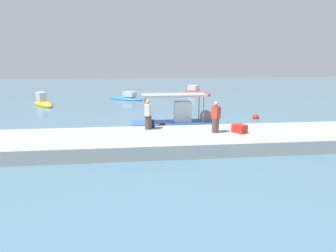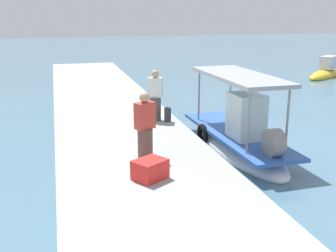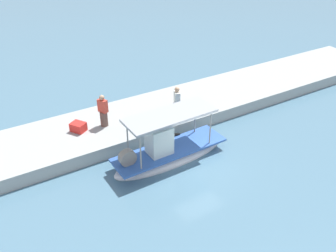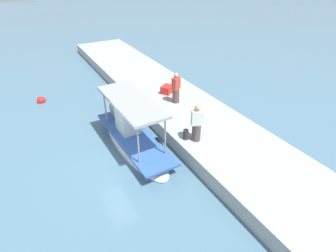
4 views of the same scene
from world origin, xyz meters
name	(u,v)px [view 1 (image 1 of 4)]	position (x,y,z in m)	size (l,w,h in m)	color
ground_plane	(160,128)	(0.00, 0.00, 0.00)	(120.00, 120.00, 0.00)	slate
dock_quay	(166,141)	(0.00, -4.38, 0.36)	(36.00, 4.27, 0.71)	#A4AAA7
main_fishing_boat	(175,124)	(1.02, -0.75, 0.45)	(6.02, 1.85, 2.86)	white
fisherman_near_bollard	(148,116)	(-0.91, -3.05, 1.52)	(0.51, 0.57, 1.78)	#514542
fisherman_by_crate	(216,119)	(2.84, -4.22, 1.52)	(0.52, 0.57, 1.77)	brown
mooring_bollard	(153,124)	(-0.63, -2.68, 0.96)	(0.24, 0.24, 0.49)	#2D2D33
cargo_crate	(239,129)	(4.19, -4.40, 0.94)	(0.71, 0.57, 0.46)	red
marker_buoy	(256,117)	(8.26, 2.46, 0.11)	(0.53, 0.53, 0.53)	red
moored_boat_near	(127,98)	(-2.92, 15.33, 0.16)	(4.93, 3.98, 1.24)	#2F78B8
moored_boat_mid	(196,93)	(6.83, 19.92, 0.25)	(4.36, 4.97, 1.54)	red
moored_boat_far	(43,103)	(-11.84, 11.65, 0.27)	(3.65, 4.43, 1.64)	gold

